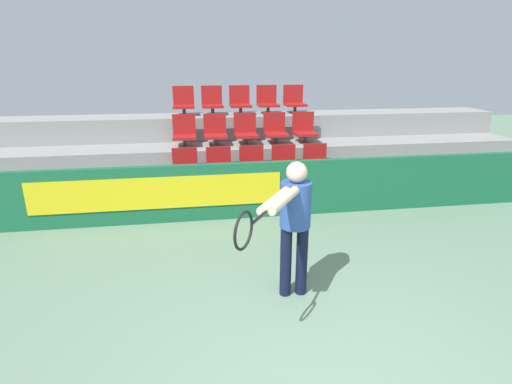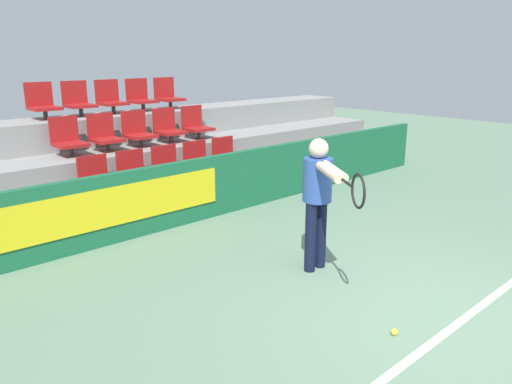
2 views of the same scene
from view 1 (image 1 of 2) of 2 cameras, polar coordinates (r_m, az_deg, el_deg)
name	(u,v)px [view 1 (image 1 of 2)]	position (r m, az deg, el deg)	size (l,w,h in m)	color
barrier_wall	(256,190)	(6.73, -0.02, 0.32)	(11.77, 0.14, 0.96)	#19603D
bleacher_tier_front	(253,193)	(7.31, -0.36, -0.17)	(11.37, 0.90, 0.48)	gray
bleacher_tier_middle	(247,168)	(8.09, -1.32, 3.46)	(11.37, 0.90, 0.96)	gray
bleacher_tier_back	(241,147)	(8.90, -2.11, 6.44)	(11.37, 0.90, 1.44)	gray
stadium_chair_0	(185,168)	(7.21, -10.07, 3.43)	(0.45, 0.46, 0.59)	#333333
stadium_chair_1	(219,166)	(7.22, -5.27, 3.66)	(0.45, 0.46, 0.59)	#333333
stadium_chair_2	(252,165)	(7.28, -0.52, 3.87)	(0.45, 0.46, 0.59)	#333333
stadium_chair_3	(285,164)	(7.39, 4.13, 4.04)	(0.45, 0.46, 0.59)	#333333
stadium_chair_4	(316,163)	(7.55, 8.62, 4.18)	(0.45, 0.46, 0.59)	#333333
stadium_chair_5	(184,132)	(7.99, -10.20, 8.41)	(0.45, 0.46, 0.59)	#333333
stadium_chair_6	(215,131)	(8.00, -5.82, 8.62)	(0.45, 0.46, 0.59)	#333333
stadium_chair_7	(246,131)	(8.05, -1.48, 8.77)	(0.45, 0.46, 0.59)	#333333
stadium_chair_8	(275,130)	(8.15, 2.79, 8.88)	(0.45, 0.46, 0.59)	#333333
stadium_chair_9	(304,129)	(8.29, 6.93, 8.93)	(0.45, 0.46, 0.59)	#333333
stadium_chair_10	(184,102)	(8.81, -10.30, 12.49)	(0.45, 0.46, 0.59)	#333333
stadium_chair_11	(212,102)	(8.82, -6.28, 12.67)	(0.45, 0.46, 0.59)	#333333
stadium_chair_12	(240,101)	(8.87, -2.29, 12.80)	(0.45, 0.46, 0.59)	#333333
stadium_chair_13	(267,101)	(8.96, 1.65, 12.86)	(0.45, 0.46, 0.59)	#333333
stadium_chair_14	(294,101)	(9.09, 5.49, 12.87)	(0.45, 0.46, 0.59)	#333333
tennis_player	(293,217)	(4.28, 5.30, -3.56)	(0.96, 1.36, 1.57)	black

